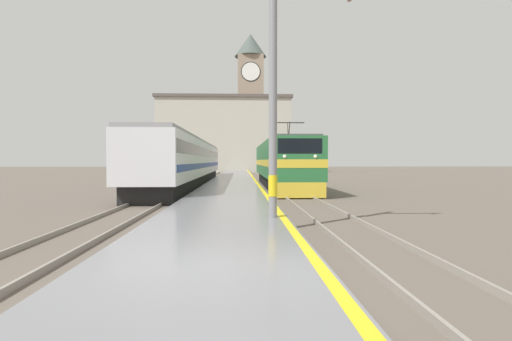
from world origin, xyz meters
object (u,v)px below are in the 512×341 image
(catenary_mast, at_px, (277,87))
(passenger_train, at_px, (189,161))
(locomotive_train, at_px, (281,164))
(clock_tower, at_px, (250,98))

(catenary_mast, bearing_deg, passenger_train, 103.44)
(locomotive_train, bearing_deg, clock_tower, 91.29)
(locomotive_train, distance_m, passenger_train, 7.83)
(locomotive_train, bearing_deg, passenger_train, 158.70)
(passenger_train, xyz_separation_m, catenary_mast, (5.23, -21.91, 2.12))
(locomotive_train, xyz_separation_m, clock_tower, (-1.09, 48.47, 12.60))
(catenary_mast, xyz_separation_m, clock_tower, (0.97, 67.53, 10.30))
(catenary_mast, bearing_deg, clock_tower, 89.18)
(passenger_train, xyz_separation_m, clock_tower, (6.20, 45.63, 12.42))
(locomotive_train, bearing_deg, catenary_mast, -96.16)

